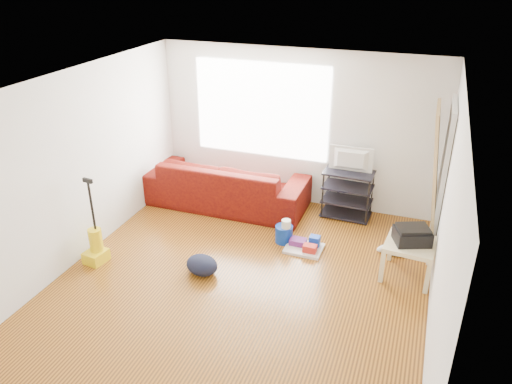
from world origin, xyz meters
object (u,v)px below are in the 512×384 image
(cleaning_tray, at_px, (305,246))
(vacuum, at_px, (96,247))
(sofa, at_px, (227,204))
(backpack, at_px, (202,273))
(tv_stand, at_px, (347,194))
(bucket, at_px, (284,242))
(side_table, at_px, (410,248))

(cleaning_tray, relative_size, vacuum, 0.43)
(sofa, xyz_separation_m, backpack, (0.46, -1.92, 0.00))
(tv_stand, relative_size, cleaning_tray, 1.49)
(sofa, bearing_deg, bucket, 146.60)
(bucket, bearing_deg, side_table, -8.51)
(sofa, bearing_deg, tv_stand, -172.00)
(tv_stand, height_order, vacuum, vacuum)
(bucket, bearing_deg, backpack, -124.83)
(sofa, height_order, side_table, side_table)
(cleaning_tray, height_order, backpack, cleaning_tray)
(side_table, relative_size, cleaning_tray, 1.27)
(cleaning_tray, bearing_deg, backpack, -137.97)
(bucket, relative_size, backpack, 0.57)
(sofa, relative_size, side_table, 3.98)
(bucket, height_order, cleaning_tray, cleaning_tray)
(vacuum, bearing_deg, bucket, 38.58)
(tv_stand, relative_size, backpack, 1.75)
(bucket, bearing_deg, vacuum, -149.20)
(bucket, distance_m, backpack, 1.35)
(tv_stand, height_order, cleaning_tray, tv_stand)
(sofa, xyz_separation_m, vacuum, (-0.99, -2.13, 0.22))
(tv_stand, height_order, bucket, tv_stand)
(bucket, xyz_separation_m, cleaning_tray, (0.34, -0.10, 0.06))
(sofa, bearing_deg, backpack, 103.51)
(tv_stand, bearing_deg, backpack, -121.69)
(cleaning_tray, distance_m, vacuum, 2.85)
(tv_stand, bearing_deg, vacuum, -138.40)
(bucket, height_order, vacuum, vacuum)
(bucket, bearing_deg, tv_stand, 57.38)
(sofa, relative_size, vacuum, 2.19)
(bucket, relative_size, vacuum, 0.21)
(cleaning_tray, relative_size, backpack, 1.17)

